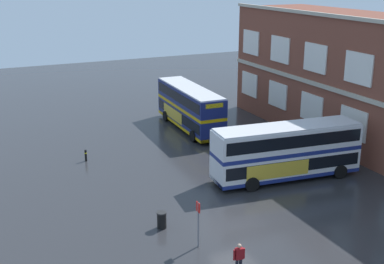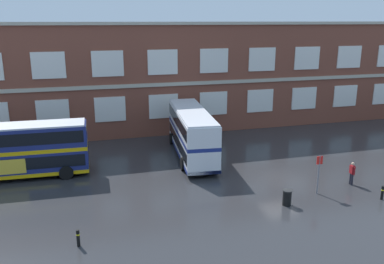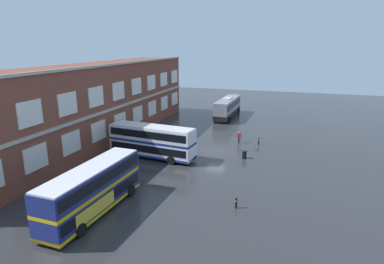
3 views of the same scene
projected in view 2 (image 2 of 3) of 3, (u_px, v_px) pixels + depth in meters
name	position (u px, v px, depth m)	size (l,w,h in m)	color
ground_plane	(268.00, 170.00, 32.10)	(120.00, 120.00, 0.00)	#2B2B2D
brick_terminal_building	(202.00, 75.00, 45.29)	(47.79, 8.19, 11.33)	brown
double_decker_near	(11.00, 151.00, 30.00)	(11.08, 3.14, 4.07)	navy
double_decker_middle	(192.00, 132.00, 34.87)	(3.70, 11.20, 4.07)	silver
waiting_passenger	(352.00, 172.00, 29.04)	(0.29, 0.64, 1.70)	black
bus_stand_flag	(319.00, 171.00, 27.33)	(0.44, 0.10, 2.70)	slate
station_litter_bin	(287.00, 197.00, 25.90)	(0.60, 0.60, 1.03)	black
safety_bollard_west	(382.00, 193.00, 26.70)	(0.19, 0.19, 0.95)	black
safety_bollard_east	(78.00, 238.00, 21.17)	(0.19, 0.19, 0.95)	black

